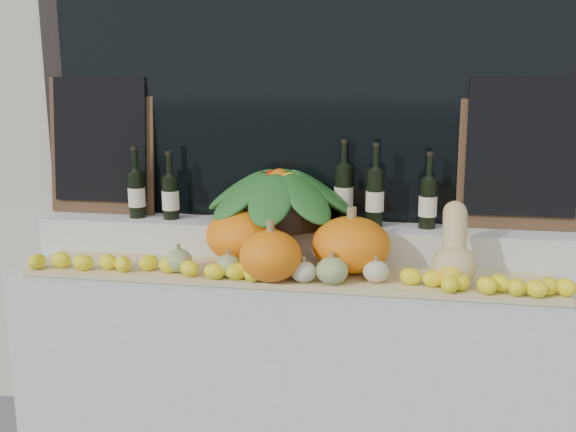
{
  "coord_description": "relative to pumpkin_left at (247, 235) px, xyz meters",
  "views": [
    {
      "loc": [
        0.43,
        -1.0,
        1.68
      ],
      "look_at": [
        0.0,
        1.45,
        1.12
      ],
      "focal_mm": 40.0,
      "sensor_mm": 36.0,
      "label": 1
    }
  ],
  "objects": [
    {
      "name": "wine_bottle_far_right",
      "position": [
        0.74,
        0.17,
        0.13
      ],
      "size": [
        0.08,
        0.08,
        0.32
      ],
      "color": "black",
      "rests_on": "rear_tier"
    },
    {
      "name": "pumpkin_center",
      "position": [
        0.15,
        -0.23,
        -0.02
      ],
      "size": [
        0.28,
        0.28,
        0.2
      ],
      "primitive_type": "ellipsoid",
      "rotation": [
        0.0,
        0.0,
        -0.24
      ],
      "color": "orange",
      "rests_on": "straw_bedding"
    },
    {
      "name": "chalkboard_right",
      "position": [
        1.1,
        0.23,
        0.34
      ],
      "size": [
        0.5,
        0.09,
        0.62
      ],
      "rotation": [
        -0.1,
        0.0,
        0.0
      ],
      "color": "#4C331E",
      "rests_on": "rear_tier"
    },
    {
      "name": "pumpkin_right",
      "position": [
        0.44,
        -0.06,
        -0.0
      ],
      "size": [
        0.33,
        0.33,
        0.22
      ],
      "primitive_type": "ellipsoid",
      "rotation": [
        0.0,
        0.0,
        -0.08
      ],
      "color": "orange",
      "rests_on": "straw_bedding"
    },
    {
      "name": "wine_bottle_near_right",
      "position": [
        0.52,
        0.16,
        0.15
      ],
      "size": [
        0.08,
        0.08,
        0.36
      ],
      "color": "black",
      "rests_on": "rear_tier"
    },
    {
      "name": "produce_bowl",
      "position": [
        0.11,
        0.15,
        0.14
      ],
      "size": [
        0.68,
        0.68,
        0.25
      ],
      "color": "black",
      "rests_on": "rear_tier"
    },
    {
      "name": "lemon_heap",
      "position": [
        0.18,
        -0.22,
        -0.08
      ],
      "size": [
        2.2,
        0.16,
        0.06
      ],
      "primitive_type": null,
      "color": "yellow",
      "rests_on": "straw_bedding"
    },
    {
      "name": "rear_tier",
      "position": [
        0.18,
        0.17,
        -0.06
      ],
      "size": [
        2.3,
        0.25,
        0.16
      ],
      "primitive_type": "cube",
      "color": "silver",
      "rests_on": "display_sill"
    },
    {
      "name": "wine_bottle_tall",
      "position": [
        0.38,
        0.22,
        0.15
      ],
      "size": [
        0.08,
        0.08,
        0.36
      ],
      "color": "black",
      "rests_on": "rear_tier"
    },
    {
      "name": "decorative_gourds",
      "position": [
        0.25,
        -0.21,
        -0.06
      ],
      "size": [
        1.15,
        0.16,
        0.14
      ],
      "color": "#406F21",
      "rests_on": "straw_bedding"
    },
    {
      "name": "wine_bottle_far_left",
      "position": [
        -0.54,
        0.15,
        0.13
      ],
      "size": [
        0.08,
        0.08,
        0.32
      ],
      "color": "black",
      "rests_on": "rear_tier"
    },
    {
      "name": "display_sill",
      "position": [
        0.18,
        0.02,
        -0.58
      ],
      "size": [
        2.3,
        0.55,
        0.88
      ],
      "primitive_type": "cube",
      "color": "silver",
      "rests_on": "ground"
    },
    {
      "name": "butternut_squash",
      "position": [
        0.83,
        -0.13,
        0.0
      ],
      "size": [
        0.17,
        0.22,
        0.3
      ],
      "color": "#D4B87C",
      "rests_on": "straw_bedding"
    },
    {
      "name": "wine_bottle_near_left",
      "position": [
        -0.38,
        0.15,
        0.12
      ],
      "size": [
        0.08,
        0.08,
        0.3
      ],
      "color": "black",
      "rests_on": "rear_tier"
    },
    {
      "name": "chalkboard_left",
      "position": [
        -0.74,
        0.23,
        0.34
      ],
      "size": [
        0.5,
        0.09,
        0.62
      ],
      "rotation": [
        -0.1,
        0.0,
        0.0
      ],
      "color": "#4C331E",
      "rests_on": "rear_tier"
    },
    {
      "name": "pumpkin_left",
      "position": [
        0.0,
        0.0,
        0.0
      ],
      "size": [
        0.39,
        0.39,
        0.23
      ],
      "primitive_type": "ellipsoid",
      "rotation": [
        0.0,
        0.0,
        -0.15
      ],
      "color": "orange",
      "rests_on": "straw_bedding"
    },
    {
      "name": "straw_bedding",
      "position": [
        0.18,
        -0.11,
        -0.13
      ],
      "size": [
        2.1,
        0.32,
        0.02
      ],
      "primitive_type": "cube",
      "color": "tan",
      "rests_on": "display_sill"
    }
  ]
}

